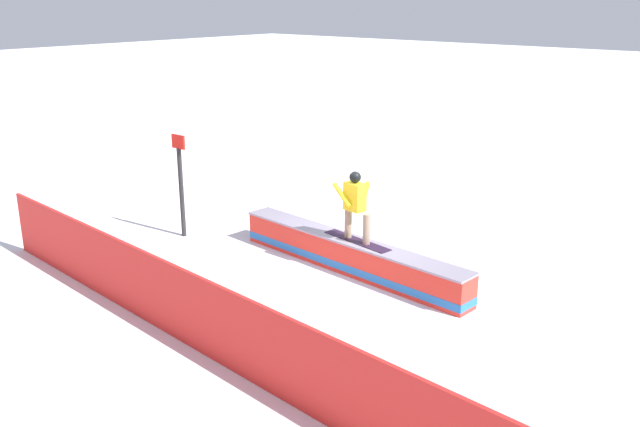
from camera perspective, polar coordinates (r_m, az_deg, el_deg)
ground_plane at (r=13.48m, az=2.48°, el=-4.77°), size 120.00×120.00×0.00m
grind_box at (r=13.37m, az=2.50°, el=-3.58°), size 5.45×0.96×0.66m
snowboarder at (r=12.94m, az=2.96°, el=0.79°), size 1.59×0.50×1.36m
safety_fence at (r=10.63m, az=-10.78°, el=-7.84°), size 11.92×0.92×1.25m
trail_marker at (r=15.31m, az=-11.49°, el=2.48°), size 0.40×0.10×2.29m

